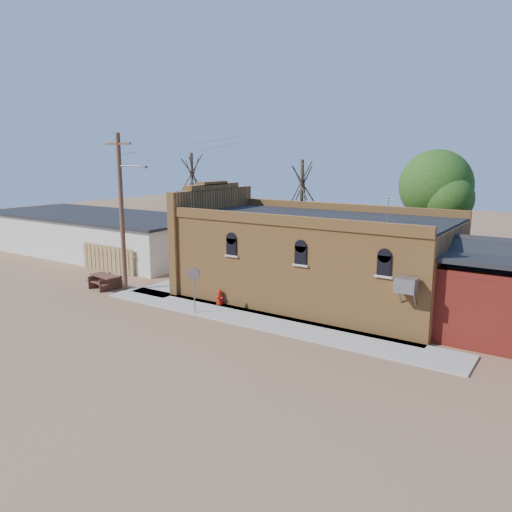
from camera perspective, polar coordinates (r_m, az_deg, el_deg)
The scene contains 15 objects.
ground at distance 24.08m, azimuth -3.63°, elevation -7.39°, with size 120.00×120.00×0.00m, color brown.
sidewalk_south at distance 23.94m, azimuth 0.57°, elevation -7.38°, with size 19.00×2.20×0.08m, color #9E9991.
sidewalk_west at distance 32.36m, azimuth -6.06°, elevation -2.46°, with size 2.60×10.00×0.08m, color #9E9991.
brick_bar at distance 27.11m, azimuth 6.16°, elevation -0.18°, with size 16.40×7.97×6.30m.
red_shed at distance 24.32m, azimuth 27.21°, elevation -2.89°, with size 5.40×6.40×4.30m.
storage_building at distance 42.43m, azimuth -17.65°, elevation 2.49°, with size 20.40×8.40×3.17m.
wood_fence at distance 35.19m, azimuth -16.57°, elevation -0.32°, with size 5.20×0.10×1.80m, color olive, non-canonical shape.
utility_pole at distance 29.44m, azimuth -15.05°, elevation 5.20°, with size 3.12×0.26×9.00m.
tree_bare_near at distance 35.42m, azimuth 5.28°, elevation 8.44°, with size 2.80×2.80×7.65m.
tree_bare_far at distance 42.54m, azimuth -7.34°, elevation 9.41°, with size 2.80×2.80×8.16m.
tree_leafy at distance 32.60m, azimuth 19.87°, elevation 7.53°, with size 4.40×4.40×8.15m.
fire_hydrant at distance 26.28m, azimuth -4.19°, elevation -4.70°, with size 0.45×0.41×0.80m.
stop_sign at distance 24.69m, azimuth -7.10°, elevation -2.53°, with size 0.52×0.43×2.29m.
trash_barrel at distance 29.54m, azimuth -8.09°, elevation -2.89°, with size 0.57×0.57×0.88m, color #1B4F89.
picnic_table at distance 30.92m, azimuth -16.87°, elevation -2.61°, with size 2.13×1.72×0.81m.
Camera 1 is at (13.91, -18.08, 7.71)m, focal length 35.00 mm.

